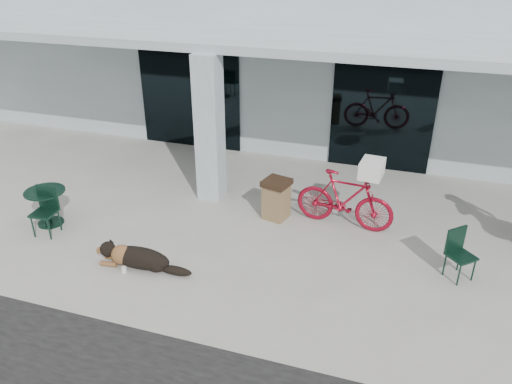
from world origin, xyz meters
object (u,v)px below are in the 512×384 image
(bicycle, at_px, (345,200))
(cafe_chair_near, at_px, (44,212))
(cafe_table_near, at_px, (48,207))
(cafe_chair_far_a, at_px, (461,256))
(dog, at_px, (140,257))
(trash_receptacle, at_px, (276,199))

(bicycle, relative_size, cafe_chair_near, 2.04)
(cafe_table_near, xyz_separation_m, cafe_chair_far_a, (7.69, 0.60, 0.07))
(bicycle, xyz_separation_m, cafe_chair_near, (-5.37, -2.08, -0.11))
(cafe_chair_near, relative_size, cafe_chair_far_a, 1.07)
(bicycle, distance_m, dog, 4.01)
(dog, relative_size, cafe_chair_near, 1.37)
(dog, relative_size, cafe_chair_far_a, 1.47)
(trash_receptacle, bearing_deg, dog, -126.08)
(cafe_chair_near, xyz_separation_m, cafe_chair_far_a, (7.48, 0.95, -0.03))
(bicycle, height_order, cafe_chair_near, bicycle)
(cafe_table_near, bearing_deg, cafe_chair_far_a, 4.46)
(cafe_chair_near, height_order, trash_receptacle, cafe_chair_near)
(cafe_chair_near, bearing_deg, cafe_chair_far_a, 2.71)
(dog, height_order, cafe_table_near, cafe_table_near)
(bicycle, distance_m, cafe_chair_far_a, 2.40)
(bicycle, xyz_separation_m, cafe_chair_far_a, (2.11, -1.13, -0.14))
(bicycle, xyz_separation_m, cafe_table_near, (-5.58, -1.73, -0.21))
(bicycle, height_order, cafe_chair_far_a, bicycle)
(bicycle, distance_m, cafe_table_near, 5.85)
(dog, distance_m, cafe_chair_near, 2.32)
(dog, relative_size, trash_receptacle, 1.54)
(cafe_chair_near, distance_m, trash_receptacle, 4.48)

